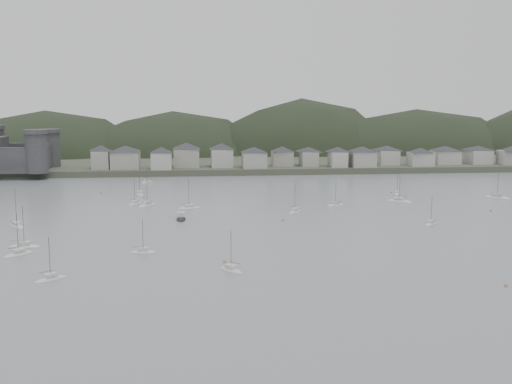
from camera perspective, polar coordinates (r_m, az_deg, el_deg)
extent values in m
plane|color=slate|center=(136.51, 3.34, -7.06)|extent=(900.00, 900.00, 0.00)
cube|color=#383D2D|center=(426.78, -3.11, 3.68)|extent=(900.00, 250.00, 3.00)
ellipsoid|color=black|center=(414.15, -18.44, 1.50)|extent=(138.98, 92.48, 81.13)
ellipsoid|color=black|center=(405.46, -7.50, 1.74)|extent=(132.08, 90.41, 79.74)
ellipsoid|color=black|center=(412.10, 4.11, 1.52)|extent=(133.88, 88.37, 101.41)
ellipsoid|color=black|center=(426.78, 14.25, 1.84)|extent=(165.81, 81.78, 82.55)
cylinder|color=#2E2D30|center=(305.03, -19.38, 3.32)|extent=(10.00, 10.00, 18.00)
cylinder|color=#2E2D30|center=(332.29, -18.28, 3.67)|extent=(10.00, 10.00, 17.00)
cube|color=#2E2D30|center=(318.87, -18.78, 3.01)|extent=(3.50, 30.00, 12.00)
cube|color=gray|center=(316.10, -13.91, 2.86)|extent=(8.34, 12.91, 8.59)
pyramid|color=#242428|center=(315.62, -13.94, 3.90)|extent=(15.78, 15.78, 3.01)
cube|color=gray|center=(314.09, -11.81, 2.87)|extent=(13.68, 13.35, 8.36)
pyramid|color=#242428|center=(313.62, -11.84, 3.90)|extent=(20.07, 20.07, 2.93)
cube|color=#AEACA4|center=(307.54, -8.61, 2.81)|extent=(9.78, 10.20, 8.08)
pyramid|color=#242428|center=(307.07, -8.63, 3.83)|extent=(14.83, 14.83, 2.83)
cube|color=gray|center=(316.77, -6.36, 3.11)|extent=(12.59, 13.33, 9.09)
pyramid|color=#242428|center=(316.27, -6.37, 4.21)|extent=(19.24, 19.24, 3.18)
cube|color=#AEACA4|center=(315.64, -3.13, 3.11)|extent=(10.74, 12.17, 8.87)
pyramid|color=#242428|center=(315.14, -3.13, 4.19)|extent=(17.01, 17.01, 3.10)
cube|color=gray|center=(310.36, -0.17, 2.92)|extent=(11.63, 12.09, 7.69)
pyramid|color=#242428|center=(309.91, -0.17, 3.88)|extent=(17.61, 17.61, 2.69)
cube|color=gray|center=(320.83, 2.40, 3.07)|extent=(10.37, 9.35, 7.44)
pyramid|color=#242428|center=(320.41, 2.41, 3.96)|extent=(14.65, 14.65, 2.60)
cube|color=gray|center=(320.72, 4.83, 3.03)|extent=(8.24, 12.20, 7.22)
pyramid|color=#242428|center=(320.31, 4.84, 3.89)|extent=(15.17, 15.17, 2.53)
cube|color=#AEACA4|center=(318.52, 7.46, 2.97)|extent=(8.06, 10.91, 7.46)
pyramid|color=#242428|center=(318.10, 7.48, 3.87)|extent=(14.08, 14.08, 2.61)
cube|color=gray|center=(320.18, 9.67, 2.97)|extent=(11.73, 11.78, 7.66)
pyramid|color=#242428|center=(319.74, 9.70, 3.89)|extent=(17.46, 17.46, 2.68)
cube|color=#AEACA4|center=(334.14, 11.83, 3.10)|extent=(10.19, 13.02, 7.33)
pyramid|color=#242428|center=(333.74, 11.86, 3.95)|extent=(17.23, 17.23, 2.57)
cube|color=#AEACA4|center=(330.78, 14.76, 2.91)|extent=(11.70, 9.81, 6.88)
pyramid|color=#242428|center=(330.39, 14.79, 3.71)|extent=(15.97, 15.97, 2.41)
cube|color=#AEACA4|center=(345.21, 16.87, 3.06)|extent=(12.83, 12.48, 7.00)
pyramid|color=#242428|center=(344.83, 16.90, 3.84)|extent=(18.79, 18.79, 2.45)
cube|color=#AEACA4|center=(353.19, 19.58, 3.04)|extent=(11.07, 13.50, 6.97)
pyramid|color=#242428|center=(352.83, 19.62, 3.80)|extent=(18.25, 18.25, 2.44)
ellipsoid|color=beige|center=(191.27, 15.66, -2.87)|extent=(6.27, 6.19, 1.34)
cube|color=beige|center=(191.09, 15.67, -2.58)|extent=(2.70, 2.68, 0.70)
cylinder|color=#3F3F42|center=(190.50, 15.71, -1.59)|extent=(0.12, 0.12, 8.34)
cylinder|color=#3F3F42|center=(190.55, 16.01, -2.46)|extent=(2.22, 2.17, 0.10)
ellipsoid|color=beige|center=(204.75, 3.56, -1.84)|extent=(6.16, 7.10, 1.43)
cube|color=beige|center=(204.57, 3.56, -1.56)|extent=(2.77, 2.95, 0.70)
cylinder|color=#3F3F42|center=(203.98, 3.57, -0.56)|extent=(0.12, 0.12, 8.96)
cylinder|color=#3F3F42|center=(205.35, 3.30, -1.37)|extent=(2.03, 2.63, 0.10)
ellipsoid|color=beige|center=(212.23, -6.12, -1.51)|extent=(8.36, 4.30, 1.60)
cube|color=beige|center=(212.05, -6.13, -1.22)|extent=(3.12, 2.34, 0.70)
cylinder|color=#3F3F42|center=(211.42, -6.15, -0.14)|extent=(0.12, 0.12, 9.98)
cylinder|color=#3F3F42|center=(212.29, -6.51, -1.07)|extent=(3.52, 0.91, 0.10)
ellipsoid|color=beige|center=(231.01, 12.92, -0.87)|extent=(9.38, 7.58, 1.86)
cube|color=beige|center=(230.82, 12.93, -0.57)|extent=(3.83, 3.49, 0.70)
cylinder|color=#3F3F42|center=(230.16, 12.97, 0.59)|extent=(0.12, 0.12, 11.59)
cylinder|color=#3F3F42|center=(232.05, 13.19, -0.40)|extent=(3.54, 2.38, 0.10)
ellipsoid|color=beige|center=(245.93, -10.55, -0.25)|extent=(4.34, 9.24, 1.78)
cube|color=beige|center=(245.75, -10.55, 0.02)|extent=(2.46, 3.40, 0.70)
cylinder|color=#3F3F42|center=(245.15, -10.58, 1.07)|extent=(0.12, 0.12, 11.10)
cylinder|color=#3F3F42|center=(244.14, -10.65, 0.10)|extent=(0.79, 3.95, 0.10)
ellipsoid|color=beige|center=(219.73, -9.88, -1.25)|extent=(7.24, 8.64, 1.73)
cube|color=beige|center=(219.54, -9.89, -0.95)|extent=(3.30, 3.56, 0.70)
cylinder|color=#3F3F42|center=(218.88, -9.92, 0.18)|extent=(0.12, 0.12, 10.79)
cylinder|color=#3F3F42|center=(218.14, -9.68, -0.86)|extent=(2.33, 3.23, 0.10)
ellipsoid|color=beige|center=(218.92, 7.27, -1.23)|extent=(7.21, 4.88, 1.38)
cube|color=beige|center=(218.76, 7.27, -0.97)|extent=(2.83, 2.39, 0.70)
cylinder|color=#3F3F42|center=(218.22, 7.29, -0.07)|extent=(0.12, 0.12, 8.64)
cylinder|color=#3F3F42|center=(218.44, 7.59, -0.85)|extent=(2.87, 1.38, 0.10)
ellipsoid|color=beige|center=(223.66, -10.98, -1.11)|extent=(5.57, 7.23, 1.41)
cube|color=beige|center=(223.50, -10.99, -0.86)|extent=(2.60, 2.92, 0.70)
cylinder|color=#3F3F42|center=(222.97, -11.01, 0.05)|extent=(0.12, 0.12, 8.84)
cylinder|color=#3F3F42|center=(224.55, -11.13, -0.68)|extent=(1.72, 2.78, 0.10)
ellipsoid|color=beige|center=(193.62, -20.97, -2.98)|extent=(7.44, 8.71, 1.75)
cube|color=beige|center=(193.40, -20.99, -2.64)|extent=(3.37, 3.61, 0.70)
cylinder|color=#3F3F42|center=(192.65, -21.06, -1.34)|extent=(0.12, 0.12, 10.94)
cylinder|color=#3F3F42|center=(192.34, -21.36, -2.55)|extent=(2.41, 3.23, 0.10)
ellipsoid|color=beige|center=(152.97, -10.24, -5.47)|extent=(6.69, 2.54, 1.31)
cube|color=beige|center=(152.74, -10.25, -5.12)|extent=(2.39, 1.60, 0.70)
cylinder|color=#3F3F42|center=(152.02, -10.29, -3.92)|extent=(0.12, 0.12, 8.20)
cylinder|color=#3F3F42|center=(152.63, -10.70, -4.93)|extent=(2.95, 0.30, 0.10)
ellipsoid|color=beige|center=(135.11, -2.28, -7.20)|extent=(6.06, 6.79, 1.39)
cube|color=beige|center=(134.85, -2.29, -6.79)|extent=(2.70, 2.84, 0.70)
cylinder|color=#3F3F42|center=(133.98, -2.30, -5.35)|extent=(0.12, 0.12, 8.66)
cylinder|color=#3F3F42|center=(135.69, -1.99, -6.45)|extent=(2.02, 2.50, 0.10)
ellipsoid|color=beige|center=(282.81, -9.91, 0.88)|extent=(6.04, 5.81, 1.27)
cube|color=beige|center=(282.69, -9.91, 1.07)|extent=(2.58, 2.53, 0.70)
cylinder|color=#3F3F42|center=(282.31, -9.93, 1.71)|extent=(0.12, 0.12, 7.93)
cylinder|color=#3F3F42|center=(281.80, -9.76, 1.16)|extent=(2.16, 2.02, 0.10)
ellipsoid|color=beige|center=(250.00, 21.13, -0.54)|extent=(9.17, 9.27, 1.98)
cube|color=beige|center=(249.82, 21.15, -0.24)|extent=(3.97, 3.99, 0.70)
cylinder|color=#3F3F42|center=(249.16, 21.21, 0.90)|extent=(0.12, 0.12, 12.35)
cylinder|color=#3F3F42|center=(248.06, 21.03, -0.17)|extent=(3.18, 3.25, 0.10)
ellipsoid|color=beige|center=(135.12, -18.22, -7.62)|extent=(6.83, 6.28, 1.41)
cube|color=beige|center=(134.86, -18.24, -7.21)|extent=(2.88, 2.78, 0.70)
cylinder|color=#3F3F42|center=(133.97, -18.31, -5.74)|extent=(0.12, 0.12, 8.80)
cylinder|color=#3F3F42|center=(135.70, -18.58, -6.89)|extent=(2.48, 2.13, 0.10)
ellipsoid|color=beige|center=(158.74, -20.83, -5.39)|extent=(7.20, 7.50, 1.58)
cube|color=beige|center=(158.50, -20.85, -5.00)|extent=(3.14, 3.20, 0.70)
cylinder|color=#3F3F42|center=(157.66, -20.92, -3.59)|extent=(0.12, 0.12, 9.85)
cylinder|color=#3F3F42|center=(159.61, -21.10, -4.72)|extent=(2.48, 2.67, 0.10)
ellipsoid|color=beige|center=(166.44, -20.36, -4.74)|extent=(8.55, 3.58, 1.66)
cube|color=beige|center=(166.20, -20.38, -4.36)|extent=(3.09, 2.14, 0.70)
cylinder|color=#3F3F42|center=(165.36, -20.45, -2.94)|extent=(0.12, 0.12, 10.37)
cylinder|color=#3F3F42|center=(166.30, -20.90, -4.19)|extent=(3.72, 0.52, 0.10)
ellipsoid|color=beige|center=(249.44, 12.74, -0.19)|extent=(4.32, 6.50, 1.24)
cube|color=beige|center=(249.31, 12.74, 0.01)|extent=(2.13, 2.54, 0.70)
cylinder|color=#3F3F42|center=(248.89, 12.76, 0.73)|extent=(0.12, 0.12, 7.78)
cylinder|color=#3F3F42|center=(250.05, 12.57, 0.17)|extent=(1.21, 2.61, 0.10)
ellipsoid|color=black|center=(193.39, -6.85, -2.49)|extent=(3.03, 8.15, 1.79)
cube|color=beige|center=(193.11, -6.86, -2.04)|extent=(2.30, 2.46, 1.40)
cylinder|color=#3F3F42|center=(192.95, -6.86, -1.78)|extent=(0.10, 0.10, 1.20)
sphere|color=#B0723A|center=(133.80, 21.81, -7.92)|extent=(0.70, 0.70, 0.70)
sphere|color=#B0723A|center=(252.87, 12.27, -0.04)|extent=(0.70, 0.70, 0.70)
sphere|color=#B0723A|center=(253.73, -13.98, -0.07)|extent=(0.70, 0.70, 0.70)
sphere|color=#B0723A|center=(237.74, -10.18, -0.51)|extent=(0.70, 0.70, 0.70)
sphere|color=#B0723A|center=(142.31, -2.87, -6.35)|extent=(0.70, 0.70, 0.70)
sphere|color=#B0723A|center=(190.19, 2.48, -2.59)|extent=(0.70, 0.70, 0.70)
sphere|color=#B0723A|center=(220.97, 20.63, -1.59)|extent=(0.70, 0.70, 0.70)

